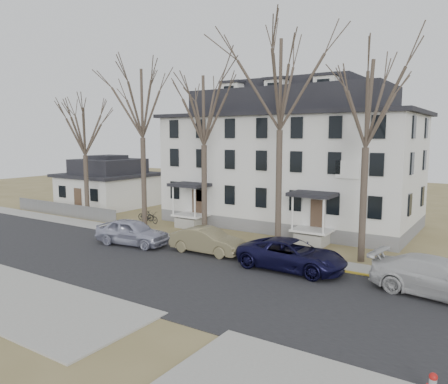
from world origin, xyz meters
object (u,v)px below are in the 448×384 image
Objects in this scene: tree_mid_right at (368,97)px; boarding_house at (290,160)px; car_navy at (292,255)px; tree_far_left at (142,98)px; tree_center at (280,78)px; car_silver at (132,232)px; car_white at (439,278)px; bicycle_left at (150,218)px; small_house at (109,185)px; tree_bungalow at (84,128)px; bicycle_right at (146,216)px; car_tan at (207,241)px; tree_mid_left at (204,105)px.

boarding_house is at bearing 136.19° from tree_mid_right.
car_navy is (-2.73, -3.87, -8.76)m from tree_mid_right.
tree_center is at bearing 0.00° from tree_far_left.
tree_far_left is 2.27× the size of car_navy.
car_silver is at bearing -113.78° from boarding_house.
bicycle_left is (-22.99, 5.46, -0.40)m from car_white.
small_house is 25.41m from tree_center.
tree_bungalow reaches higher than bicycle_right.
tree_far_left is 13.50m from car_tan.
car_silver is at bearing -149.99° from bicycle_right.
bicycle_right is at bearing 131.63° from tree_far_left.
boarding_house is at bearing -2.74° from car_tan.
tree_center reaches higher than car_navy.
bicycle_right is (5.22, 2.00, -7.63)m from tree_bungalow.
small_house reaches higher than bicycle_left.
car_tan is at bearing -86.55° from car_silver.
boarding_house is 1.63× the size of tree_mid_right.
tree_far_left is 24.41m from car_white.
car_navy reaches higher than bicycle_right.
tree_mid_right is at bearing 0.00° from tree_center.
tree_center is at bearing -15.08° from small_house.
tree_mid_right reaches higher than car_navy.
boarding_house is 18.17m from tree_bungalow.
tree_center is at bearing 180.00° from tree_mid_right.
car_navy is at bearing -93.48° from car_silver.
car_navy is (25.77, -10.07, -1.41)m from small_house.
tree_center is 1.15× the size of tree_mid_right.
small_house is 22.18m from car_tan.
car_silver is (10.33, -4.71, -7.23)m from tree_bungalow.
small_house is at bearing 80.15° from car_white.
tree_center is at bearing -43.03° from car_tan.
car_white is at bearing -21.02° from tree_center.
tree_center reaches higher than car_silver.
car_silver is 0.85× the size of car_white.
car_silver reaches higher than car_white.
car_tan is 0.80× the size of car_white.
tree_far_left is 2.63× the size of car_silver.
small_house is 15.00m from tree_far_left.
tree_mid_left is 2.08× the size of car_white.
car_white is (4.66, -3.91, -8.71)m from tree_mid_right.
car_silver is at bearing 99.55° from car_white.
car_tan is (5.50, 1.08, -0.08)m from car_silver.
tree_center is (3.00, -8.15, 5.71)m from boarding_house.
tree_bungalow is 1.76× the size of car_white.
bicycle_right is (-1.78, 2.00, -9.86)m from tree_far_left.
car_tan is 13.34m from car_white.
tree_mid_right is (11.50, 0.00, 0.00)m from tree_mid_left.
tree_far_left reaches higher than car_navy.
bicycle_right is (-5.11, 6.72, -0.40)m from car_silver.
small_house is at bearing 45.04° from car_silver.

